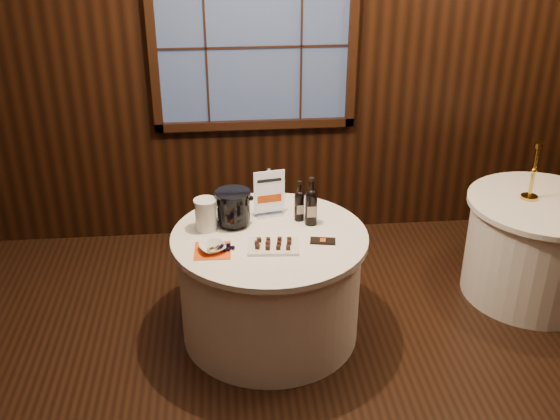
{
  "coord_description": "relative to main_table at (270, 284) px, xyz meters",
  "views": [
    {
      "loc": [
        -0.28,
        -2.7,
        2.81
      ],
      "look_at": [
        0.06,
        0.9,
        0.99
      ],
      "focal_mm": 42.0,
      "sensor_mm": 36.0,
      "label": 1
    }
  ],
  "objects": [
    {
      "name": "back_wall",
      "position": [
        0.0,
        1.48,
        1.16
      ],
      "size": [
        6.0,
        0.1,
        3.0
      ],
      "color": "black",
      "rests_on": "ground"
    },
    {
      "name": "main_table",
      "position": [
        0.0,
        0.0,
        0.0
      ],
      "size": [
        1.28,
        1.28,
        0.77
      ],
      "color": "white",
      "rests_on": "ground"
    },
    {
      "name": "side_table",
      "position": [
        2.0,
        0.3,
        0.0
      ],
      "size": [
        1.08,
        1.08,
        0.77
      ],
      "color": "white",
      "rests_on": "ground"
    },
    {
      "name": "sign_stand",
      "position": [
        0.02,
        0.27,
        0.5
      ],
      "size": [
        0.21,
        0.13,
        0.34
      ],
      "rotation": [
        0.0,
        0.0,
        0.18
      ],
      "color": "#B6B5BC",
      "rests_on": "main_table"
    },
    {
      "name": "port_bottle_left",
      "position": [
        0.22,
        0.19,
        0.51
      ],
      "size": [
        0.07,
        0.07,
        0.28
      ],
      "rotation": [
        0.0,
        0.0,
        0.11
      ],
      "color": "black",
      "rests_on": "main_table"
    },
    {
      "name": "port_bottle_right",
      "position": [
        0.29,
        0.12,
        0.53
      ],
      "size": [
        0.08,
        0.08,
        0.34
      ],
      "rotation": [
        0.0,
        0.0,
        -0.02
      ],
      "color": "black",
      "rests_on": "main_table"
    },
    {
      "name": "ice_bucket",
      "position": [
        -0.23,
        0.15,
        0.51
      ],
      "size": [
        0.24,
        0.24,
        0.24
      ],
      "color": "black",
      "rests_on": "main_table"
    },
    {
      "name": "chocolate_plate",
      "position": [
        0.01,
        -0.17,
        0.4
      ],
      "size": [
        0.33,
        0.24,
        0.05
      ],
      "rotation": [
        0.0,
        0.0,
        -0.08
      ],
      "color": "white",
      "rests_on": "main_table"
    },
    {
      "name": "chocolate_box",
      "position": [
        0.33,
        -0.13,
        0.39
      ],
      "size": [
        0.17,
        0.11,
        0.01
      ],
      "primitive_type": "cube",
      "rotation": [
        0.0,
        0.0,
        -0.19
      ],
      "color": "black",
      "rests_on": "main_table"
    },
    {
      "name": "grape_bunch",
      "position": [
        -0.29,
        -0.19,
        0.4
      ],
      "size": [
        0.17,
        0.08,
        0.04
      ],
      "rotation": [
        0.0,
        0.0,
        0.17
      ],
      "color": "black",
      "rests_on": "main_table"
    },
    {
      "name": "glass_pitcher",
      "position": [
        -0.4,
        0.11,
        0.49
      ],
      "size": [
        0.2,
        0.15,
        0.21
      ],
      "rotation": [
        0.0,
        0.0,
        0.05
      ],
      "color": "white",
      "rests_on": "main_table"
    },
    {
      "name": "orange_napkin",
      "position": [
        -0.37,
        -0.18,
        0.38
      ],
      "size": [
        0.23,
        0.23,
        0.0
      ],
      "primitive_type": "cube",
      "rotation": [
        0.0,
        0.0,
        -0.03
      ],
      "color": "#E94B13",
      "rests_on": "main_table"
    },
    {
      "name": "cracker_bowl",
      "position": [
        -0.37,
        -0.18,
        0.41
      ],
      "size": [
        0.2,
        0.2,
        0.04
      ],
      "primitive_type": "imported",
      "rotation": [
        0.0,
        0.0,
        0.34
      ],
      "color": "white",
      "rests_on": "orange_napkin"
    },
    {
      "name": "brass_candlestick",
      "position": [
        1.91,
        0.36,
        0.54
      ],
      "size": [
        0.12,
        0.12,
        0.42
      ],
      "color": "gold",
      "rests_on": "side_table"
    }
  ]
}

